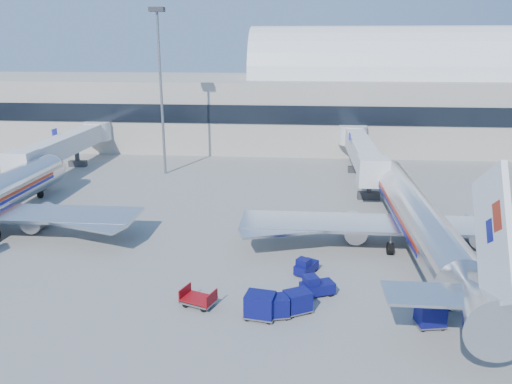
# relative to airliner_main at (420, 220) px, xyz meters

# --- Properties ---
(ground) EXTENTS (260.00, 260.00, 0.00)m
(ground) POSITION_rel_airliner_main_xyz_m (-10.00, -4.51, -2.93)
(ground) COLOR gray
(ground) RESTS_ON ground
(terminal) EXTENTS (170.00, 28.15, 21.00)m
(terminal) POSITION_rel_airliner_main_xyz_m (-23.60, 51.46, 4.60)
(terminal) COLOR #B2AA9E
(terminal) RESTS_ON ground
(airliner_main) EXTENTS (32.00, 37.26, 12.07)m
(airliner_main) POSITION_rel_airliner_main_xyz_m (0.00, 0.00, 0.00)
(airliner_main) COLOR silver
(airliner_main) RESTS_ON ground
(jetbridge_near) EXTENTS (4.40, 27.50, 6.25)m
(jetbridge_near) POSITION_rel_airliner_main_xyz_m (-2.40, 26.30, 1.00)
(jetbridge_near) COLOR silver
(jetbridge_near) RESTS_ON ground
(jetbridge_mid) EXTENTS (4.40, 27.50, 6.25)m
(jetbridge_mid) POSITION_rel_airliner_main_xyz_m (-44.40, 26.30, 1.00)
(jetbridge_mid) COLOR silver
(jetbridge_mid) RESTS_ON ground
(mast_west) EXTENTS (2.00, 1.20, 22.60)m
(mast_west) POSITION_rel_airliner_main_xyz_m (-30.00, 25.49, 11.87)
(mast_west) COLOR slate
(mast_west) RESTS_ON ground
(tug_lead) EXTENTS (2.76, 2.10, 1.61)m
(tug_lead) POSITION_rel_airliner_main_xyz_m (-9.34, -9.11, -2.19)
(tug_lead) COLOR #0A0D52
(tug_lead) RESTS_ON ground
(tug_right) EXTENTS (2.37, 2.04, 1.39)m
(tug_right) POSITION_rel_airliner_main_xyz_m (-0.52, -9.73, -2.29)
(tug_right) COLOR #0A0D52
(tug_right) RESTS_ON ground
(tug_left) EXTENTS (2.10, 2.50, 1.46)m
(tug_left) POSITION_rel_airliner_main_xyz_m (-10.09, -5.58, -2.26)
(tug_left) COLOR #0A0D52
(tug_left) RESTS_ON ground
(cart_train_a) EXTENTS (2.25, 2.08, 1.60)m
(cart_train_a) POSITION_rel_airliner_main_xyz_m (-10.69, -11.71, -2.07)
(cart_train_a) COLOR #0A0D52
(cart_train_a) RESTS_ON ground
(cart_train_b) EXTENTS (2.03, 1.73, 1.55)m
(cart_train_b) POSITION_rel_airliner_main_xyz_m (-12.15, -12.48, -2.10)
(cart_train_b) COLOR #0A0D52
(cart_train_b) RESTS_ON ground
(cart_train_c) EXTENTS (2.28, 1.89, 1.81)m
(cart_train_c) POSITION_rel_airliner_main_xyz_m (-13.22, -12.69, -1.96)
(cart_train_c) COLOR #0A0D52
(cart_train_c) RESTS_ON ground
(cart_solo_near) EXTENTS (2.06, 1.71, 1.61)m
(cart_solo_near) POSITION_rel_airliner_main_xyz_m (-1.96, -12.77, -2.07)
(cart_solo_near) COLOR #0A0D52
(cart_solo_near) RESTS_ON ground
(cart_open_red) EXTENTS (2.73, 2.32, 0.62)m
(cart_open_red) POSITION_rel_airliner_main_xyz_m (-17.70, -11.43, -2.48)
(cart_open_red) COLOR slate
(cart_open_red) RESTS_ON ground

